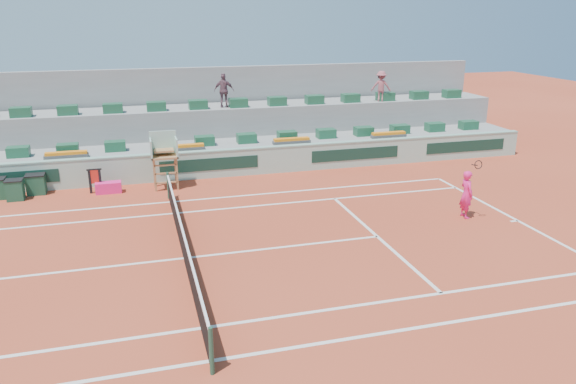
{
  "coord_description": "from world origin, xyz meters",
  "views": [
    {
      "loc": [
        -1.17,
        -15.92,
        7.19
      ],
      "look_at": [
        4.0,
        2.5,
        1.0
      ],
      "focal_mm": 35.0,
      "sensor_mm": 36.0,
      "label": 1
    }
  ],
  "objects_px": {
    "player_bag": "(109,188)",
    "tennis_player": "(466,194)",
    "drink_cooler_a": "(36,184)",
    "umpire_chair": "(164,152)"
  },
  "relations": [
    {
      "from": "player_bag",
      "to": "tennis_player",
      "type": "height_order",
      "value": "tennis_player"
    },
    {
      "from": "drink_cooler_a",
      "to": "tennis_player",
      "type": "relative_size",
      "value": 0.37
    },
    {
      "from": "player_bag",
      "to": "drink_cooler_a",
      "type": "bearing_deg",
      "value": 166.91
    },
    {
      "from": "player_bag",
      "to": "umpire_chair",
      "type": "height_order",
      "value": "umpire_chair"
    },
    {
      "from": "umpire_chair",
      "to": "drink_cooler_a",
      "type": "height_order",
      "value": "umpire_chair"
    },
    {
      "from": "umpire_chair",
      "to": "tennis_player",
      "type": "height_order",
      "value": "umpire_chair"
    },
    {
      "from": "umpire_chair",
      "to": "drink_cooler_a",
      "type": "xyz_separation_m",
      "value": [
        -5.19,
        0.54,
        -1.12
      ]
    },
    {
      "from": "drink_cooler_a",
      "to": "tennis_player",
      "type": "xyz_separation_m",
      "value": [
        15.43,
        -7.18,
        0.46
      ]
    },
    {
      "from": "tennis_player",
      "to": "umpire_chair",
      "type": "bearing_deg",
      "value": 147.08
    },
    {
      "from": "player_bag",
      "to": "drink_cooler_a",
      "type": "distance_m",
      "value": 2.92
    }
  ]
}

